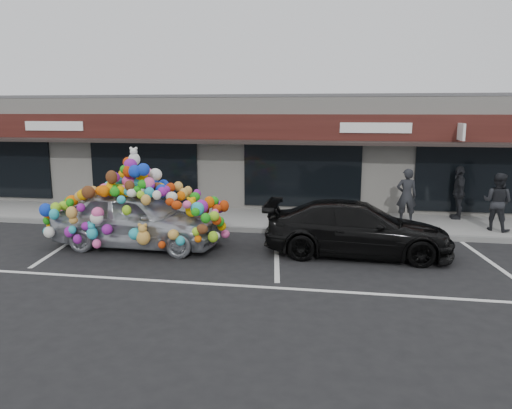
% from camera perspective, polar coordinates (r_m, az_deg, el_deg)
% --- Properties ---
extents(ground, '(90.00, 90.00, 0.00)m').
position_cam_1_polar(ground, '(13.65, -9.53, -5.32)').
color(ground, black).
rests_on(ground, ground).
extents(shop_building, '(24.00, 7.20, 4.31)m').
position_cam_1_polar(shop_building, '(21.32, -2.13, 6.47)').
color(shop_building, beige).
rests_on(shop_building, ground).
extents(sidewalk, '(26.00, 3.00, 0.15)m').
position_cam_1_polar(sidewalk, '(17.34, -5.16, -1.52)').
color(sidewalk, gray).
rests_on(sidewalk, ground).
extents(kerb, '(26.00, 0.18, 0.16)m').
position_cam_1_polar(kerb, '(15.93, -6.56, -2.65)').
color(kerb, slate).
rests_on(kerb, ground).
extents(parking_stripe_left, '(0.73, 4.37, 0.01)m').
position_cam_1_polar(parking_stripe_left, '(15.17, -20.79, -4.25)').
color(parking_stripe_left, silver).
rests_on(parking_stripe_left, ground).
extents(parking_stripe_mid, '(0.73, 4.37, 0.01)m').
position_cam_1_polar(parking_stripe_mid, '(13.20, 2.37, -5.72)').
color(parking_stripe_mid, silver).
rests_on(parking_stripe_mid, ground).
extents(parking_stripe_right, '(0.73, 4.37, 0.01)m').
position_cam_1_polar(parking_stripe_right, '(13.62, 25.66, -6.28)').
color(parking_stripe_right, silver).
rests_on(parking_stripe_right, ground).
extents(lane_line, '(14.00, 0.12, 0.01)m').
position_cam_1_polar(lane_line, '(11.00, -3.59, -9.14)').
color(lane_line, silver).
rests_on(lane_line, ground).
extents(toy_car, '(3.32, 4.96, 2.87)m').
position_cam_1_polar(toy_car, '(14.09, -13.46, -0.90)').
color(toy_car, silver).
rests_on(toy_car, ground).
extents(black_sedan, '(2.02, 4.84, 1.40)m').
position_cam_1_polar(black_sedan, '(13.27, 11.51, -2.73)').
color(black_sedan, black).
rests_on(black_sedan, ground).
extents(pedestrian_a, '(0.65, 0.44, 1.76)m').
position_cam_1_polar(pedestrian_a, '(16.77, 16.82, 0.98)').
color(pedestrian_a, black).
rests_on(pedestrian_a, sidewalk).
extents(pedestrian_b, '(1.08, 1.03, 1.75)m').
position_cam_1_polar(pedestrian_b, '(16.67, 25.87, 0.28)').
color(pedestrian_b, black).
rests_on(pedestrian_b, sidewalk).
extents(pedestrian_c, '(1.06, 0.47, 1.78)m').
position_cam_1_polar(pedestrian_c, '(17.97, 22.13, 1.28)').
color(pedestrian_c, black).
rests_on(pedestrian_c, sidewalk).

